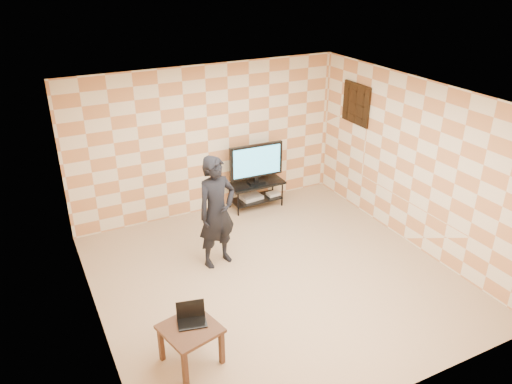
# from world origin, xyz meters

# --- Properties ---
(floor) EXTENTS (5.00, 5.00, 0.00)m
(floor) POSITION_xyz_m (0.00, 0.00, 0.00)
(floor) COLOR tan
(floor) RESTS_ON ground
(wall_back) EXTENTS (5.00, 0.02, 2.70)m
(wall_back) POSITION_xyz_m (0.00, 2.50, 1.35)
(wall_back) COLOR beige
(wall_back) RESTS_ON ground
(wall_front) EXTENTS (5.00, 0.02, 2.70)m
(wall_front) POSITION_xyz_m (0.00, -2.50, 1.35)
(wall_front) COLOR beige
(wall_front) RESTS_ON ground
(wall_left) EXTENTS (0.02, 5.00, 2.70)m
(wall_left) POSITION_xyz_m (-2.50, 0.00, 1.35)
(wall_left) COLOR beige
(wall_left) RESTS_ON ground
(wall_right) EXTENTS (0.02, 5.00, 2.70)m
(wall_right) POSITION_xyz_m (2.50, 0.00, 1.35)
(wall_right) COLOR beige
(wall_right) RESTS_ON ground
(ceiling) EXTENTS (5.00, 5.00, 0.02)m
(ceiling) POSITION_xyz_m (0.00, 0.00, 2.70)
(ceiling) COLOR white
(ceiling) RESTS_ON wall_back
(wall_art) EXTENTS (0.04, 0.72, 0.72)m
(wall_art) POSITION_xyz_m (2.47, 1.55, 1.95)
(wall_art) COLOR black
(wall_art) RESTS_ON wall_right
(tv_stand) EXTENTS (1.04, 0.47, 0.50)m
(tv_stand) POSITION_xyz_m (0.80, 2.19, 0.37)
(tv_stand) COLOR black
(tv_stand) RESTS_ON floor
(tv) EXTENTS (1.04, 0.21, 0.75)m
(tv) POSITION_xyz_m (0.80, 2.18, 0.92)
(tv) COLOR black
(tv) RESTS_ON tv_stand
(dvd_player) EXTENTS (0.42, 0.32, 0.06)m
(dvd_player) POSITION_xyz_m (0.71, 2.21, 0.20)
(dvd_player) COLOR #B5B5B8
(dvd_player) RESTS_ON tv_stand
(game_console) EXTENTS (0.25, 0.19, 0.05)m
(game_console) POSITION_xyz_m (1.16, 2.16, 0.20)
(game_console) COLOR silver
(game_console) RESTS_ON tv_stand
(side_table) EXTENTS (0.73, 0.73, 0.50)m
(side_table) POSITION_xyz_m (-1.67, -1.05, 0.41)
(side_table) COLOR #3A1D11
(side_table) RESTS_ON floor
(laptop) EXTENTS (0.38, 0.33, 0.22)m
(laptop) POSITION_xyz_m (-1.62, -0.95, 0.55)
(laptop) COLOR black
(laptop) RESTS_ON side_table
(person) EXTENTS (0.72, 0.55, 1.76)m
(person) POSITION_xyz_m (-0.58, 0.75, 0.88)
(person) COLOR black
(person) RESTS_ON floor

